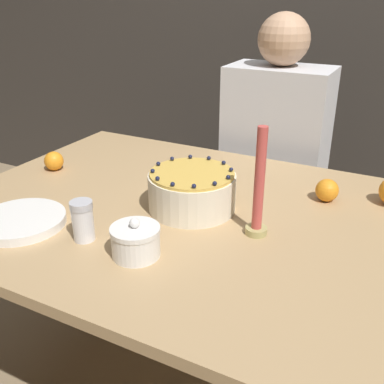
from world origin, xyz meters
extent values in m
cube|color=tan|center=(0.00, 0.00, 0.75)|extent=(1.45, 1.00, 0.03)
cylinder|color=tan|center=(-0.67, 0.44, 0.37)|extent=(0.07, 0.07, 0.73)
cylinder|color=#EFE5CC|center=(-0.03, 0.01, 0.81)|extent=(0.25, 0.25, 0.10)
cylinder|color=gold|center=(-0.03, 0.01, 0.87)|extent=(0.24, 0.24, 0.01)
sphere|color=#191E3D|center=(0.08, 0.01, 0.88)|extent=(0.01, 0.01, 0.01)
sphere|color=#191E3D|center=(0.07, 0.07, 0.88)|extent=(0.01, 0.01, 0.01)
sphere|color=#191E3D|center=(0.03, 0.10, 0.88)|extent=(0.01, 0.01, 0.01)
sphere|color=#191E3D|center=(-0.03, 0.12, 0.88)|extent=(0.01, 0.01, 0.01)
sphere|color=#191E3D|center=(-0.08, 0.10, 0.88)|extent=(0.01, 0.01, 0.01)
sphere|color=#191E3D|center=(-0.12, 0.07, 0.88)|extent=(0.01, 0.01, 0.01)
sphere|color=#191E3D|center=(-0.14, 0.01, 0.88)|extent=(0.01, 0.01, 0.01)
sphere|color=#191E3D|center=(-0.12, -0.04, 0.88)|extent=(0.01, 0.01, 0.01)
sphere|color=#191E3D|center=(-0.08, -0.08, 0.88)|extent=(0.01, 0.01, 0.01)
sphere|color=#191E3D|center=(-0.03, -0.10, 0.88)|extent=(0.01, 0.01, 0.01)
sphere|color=#191E3D|center=(0.03, -0.08, 0.88)|extent=(0.01, 0.01, 0.01)
sphere|color=#191E3D|center=(0.07, -0.04, 0.88)|extent=(0.01, 0.01, 0.01)
cylinder|color=white|center=(-0.03, -0.27, 0.79)|extent=(0.11, 0.11, 0.06)
cylinder|color=white|center=(-0.03, -0.27, 0.83)|extent=(0.12, 0.12, 0.01)
sphere|color=white|center=(-0.03, -0.27, 0.85)|extent=(0.02, 0.02, 0.02)
cylinder|color=white|center=(-0.19, -0.26, 0.81)|extent=(0.05, 0.05, 0.09)
cylinder|color=silver|center=(-0.19, -0.26, 0.86)|extent=(0.06, 0.06, 0.02)
cylinder|color=white|center=(-0.39, -0.28, 0.77)|extent=(0.23, 0.23, 0.01)
cylinder|color=white|center=(-0.39, -0.28, 0.77)|extent=(0.23, 0.23, 0.01)
cylinder|color=white|center=(-0.39, -0.28, 0.78)|extent=(0.23, 0.23, 0.01)
cylinder|color=tan|center=(0.18, -0.04, 0.77)|extent=(0.06, 0.06, 0.02)
cylinder|color=#CC4C47|center=(0.18, -0.04, 0.91)|extent=(0.03, 0.03, 0.27)
sphere|color=orange|center=(-0.59, 0.06, 0.80)|extent=(0.07, 0.07, 0.07)
sphere|color=orange|center=(0.30, 0.24, 0.80)|extent=(0.07, 0.07, 0.07)
cube|color=#595960|center=(0.00, 0.70, 0.23)|extent=(0.34, 0.34, 0.45)
cube|color=silver|center=(0.00, 0.70, 0.76)|extent=(0.40, 0.24, 0.61)
sphere|color=tan|center=(0.00, 0.70, 1.16)|extent=(0.20, 0.20, 0.20)
camera|label=1|loc=(0.50, -1.01, 1.34)|focal=42.00mm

